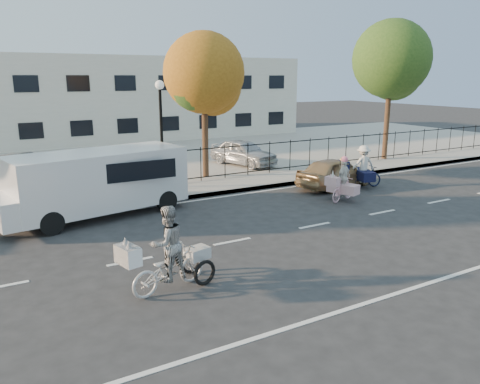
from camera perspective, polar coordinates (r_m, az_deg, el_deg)
ground at (r=13.54m, az=-0.95°, el=-6.07°), size 120.00×120.00×0.00m
road_markings at (r=13.54m, az=-0.95°, el=-6.05°), size 60.00×9.52×0.01m
curb at (r=17.91m, az=-8.78°, el=-0.97°), size 60.00×0.10×0.15m
sidewalk at (r=18.86m, az=-9.93°, el=-0.26°), size 60.00×2.20×0.15m
parking_lot at (r=27.24m, az=-16.40°, el=3.73°), size 60.00×15.60×0.15m
iron_fence at (r=19.70m, az=-11.14°, el=2.75°), size 58.00×0.06×1.50m
building at (r=36.70m, az=-20.52°, el=10.51°), size 34.00×10.00×6.00m
lamppost at (r=19.19m, az=-9.63°, el=9.20°), size 0.36×0.36×4.33m
street_sign at (r=18.73m, az=-16.17°, el=3.50°), size 0.85×0.06×1.80m
zebra_trike at (r=10.49m, az=-8.73°, el=-7.96°), size 2.26×1.22×1.94m
unicorn_bike at (r=18.12m, az=12.43°, el=0.88°), size 1.76×1.27×1.73m
bull_bike at (r=20.58m, az=14.66°, el=2.52°), size 2.00×1.41×1.81m
white_van at (r=16.37m, az=-17.15°, el=1.29°), size 6.55×3.12×2.21m
gold_sedan at (r=20.37m, az=11.52°, el=2.36°), size 4.01×2.20×1.29m
lot_car_c at (r=21.54m, az=-25.06°, el=2.37°), size 2.38×4.18×1.31m
lot_car_d at (r=24.32m, az=0.40°, el=4.88°), size 2.53×4.13×1.31m
tree_mid at (r=21.32m, az=-4.11°, el=13.81°), size 3.61×3.59×6.57m
tree_east at (r=27.27m, az=18.06°, el=14.73°), size 4.15×4.15×7.61m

